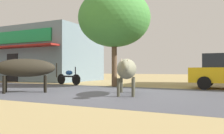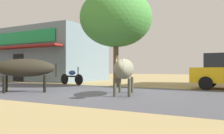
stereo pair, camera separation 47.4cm
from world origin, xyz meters
name	(u,v)px [view 2 (the right image)]	position (x,y,z in m)	size (l,w,h in m)	color
ground	(115,93)	(0.00, 0.00, 0.00)	(80.00, 80.00, 0.00)	tan
asphalt_road	(115,93)	(0.00, 0.00, 0.00)	(72.00, 6.66, 0.00)	#4A4C55
storefront_left_cafe	(48,55)	(-10.65, 7.44, 2.14)	(8.78, 6.70, 4.26)	slate
roadside_tree	(116,18)	(-1.77, 3.33, 3.66)	(3.87, 3.87, 5.22)	brown
parked_motorcycle	(72,77)	(-4.91, 3.51, 0.47)	(1.92, 0.44, 1.07)	black
cow_near_brown	(24,68)	(-3.40, -1.38, 0.96)	(2.39, 2.34, 1.34)	#2A261C
cow_far_dark	(124,69)	(0.51, -0.29, 0.92)	(1.46, 2.79, 1.29)	gray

